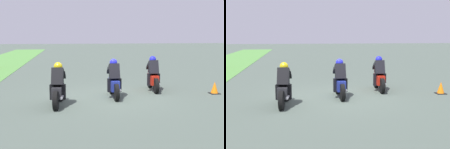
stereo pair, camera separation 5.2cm
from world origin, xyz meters
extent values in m
plane|color=#48544B|center=(0.00, 0.00, 0.00)|extent=(120.00, 120.00, 0.00)
cylinder|color=black|center=(1.88, -2.06, 0.32)|extent=(0.65, 0.19, 0.64)
cylinder|color=black|center=(0.48, -1.96, 0.32)|extent=(0.65, 0.19, 0.64)
cube|color=red|center=(1.18, -2.01, 0.50)|extent=(1.12, 0.40, 0.40)
ellipsoid|color=red|center=(1.28, -2.02, 0.80)|extent=(0.50, 0.33, 0.24)
cube|color=red|center=(0.67, -1.98, 0.52)|extent=(0.07, 0.16, 0.08)
cylinder|color=#A5A5AD|center=(0.82, -2.15, 0.37)|extent=(0.43, 0.13, 0.10)
cube|color=black|center=(1.08, -2.01, 1.02)|extent=(0.51, 0.43, 0.66)
sphere|color=#1F23CB|center=(1.30, -2.02, 1.36)|extent=(0.32, 0.32, 0.30)
cube|color=#614D65|center=(1.68, -2.05, 0.84)|extent=(0.17, 0.27, 0.23)
cube|color=black|center=(1.07, -1.81, 0.50)|extent=(0.19, 0.15, 0.52)
cube|color=black|center=(1.05, -2.21, 0.50)|extent=(0.19, 0.15, 0.52)
cube|color=black|center=(1.47, -1.85, 1.04)|extent=(0.39, 0.13, 0.31)
cube|color=black|center=(1.45, -2.21, 1.04)|extent=(0.39, 0.13, 0.31)
cylinder|color=black|center=(0.69, -0.11, 0.32)|extent=(0.64, 0.14, 0.64)
cylinder|color=black|center=(-0.71, -0.11, 0.32)|extent=(0.64, 0.14, 0.64)
cube|color=navy|center=(-0.01, -0.11, 0.50)|extent=(1.10, 0.32, 0.40)
ellipsoid|color=navy|center=(0.09, -0.11, 0.80)|extent=(0.48, 0.30, 0.24)
cube|color=red|center=(-0.52, -0.11, 0.52)|extent=(0.06, 0.16, 0.08)
cylinder|color=#A5A5AD|center=(-0.36, -0.27, 0.37)|extent=(0.42, 0.10, 0.10)
cube|color=black|center=(-0.11, -0.11, 1.02)|extent=(0.49, 0.40, 0.66)
sphere|color=#1F23CB|center=(0.11, -0.11, 1.36)|extent=(0.30, 0.30, 0.30)
cube|color=#35668F|center=(0.49, -0.11, 0.84)|extent=(0.16, 0.26, 0.23)
cube|color=black|center=(-0.13, 0.09, 0.50)|extent=(0.18, 0.14, 0.52)
cube|color=black|center=(-0.14, -0.31, 0.50)|extent=(0.18, 0.14, 0.52)
cube|color=black|center=(0.27, 0.07, 1.04)|extent=(0.39, 0.10, 0.31)
cube|color=black|center=(0.27, -0.29, 1.04)|extent=(0.39, 0.10, 0.31)
cylinder|color=black|center=(-0.43, 1.95, 0.32)|extent=(0.65, 0.20, 0.64)
cylinder|color=black|center=(-1.82, 2.08, 0.32)|extent=(0.65, 0.20, 0.64)
cube|color=#26262A|center=(-1.12, 2.01, 0.50)|extent=(1.12, 0.42, 0.40)
ellipsoid|color=#26262A|center=(-1.02, 2.00, 0.80)|extent=(0.51, 0.34, 0.24)
cube|color=red|center=(-1.63, 2.06, 0.52)|extent=(0.07, 0.16, 0.08)
cylinder|color=#A5A5AD|center=(-1.49, 1.89, 0.37)|extent=(0.43, 0.14, 0.10)
cube|color=black|center=(-1.22, 2.02, 1.02)|extent=(0.52, 0.44, 0.66)
sphere|color=gold|center=(-1.00, 2.00, 1.36)|extent=(0.33, 0.33, 0.30)
cube|color=slate|center=(-0.63, 1.97, 0.84)|extent=(0.18, 0.27, 0.23)
cube|color=black|center=(-1.23, 2.22, 0.50)|extent=(0.19, 0.16, 0.52)
cube|color=black|center=(-1.26, 1.83, 0.50)|extent=(0.19, 0.16, 0.52)
cube|color=black|center=(-0.83, 2.17, 1.04)|extent=(0.39, 0.13, 0.31)
cube|color=black|center=(-0.86, 1.81, 1.04)|extent=(0.39, 0.13, 0.31)
cube|color=black|center=(0.10, -4.37, 0.01)|extent=(0.40, 0.40, 0.03)
cone|color=orange|center=(0.10, -4.37, 0.25)|extent=(0.32, 0.32, 0.50)
camera|label=1|loc=(-11.85, 1.62, 2.52)|focal=49.53mm
camera|label=2|loc=(-11.86, 1.56, 2.52)|focal=49.53mm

